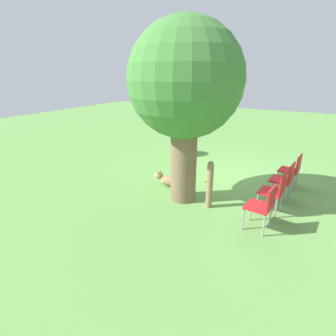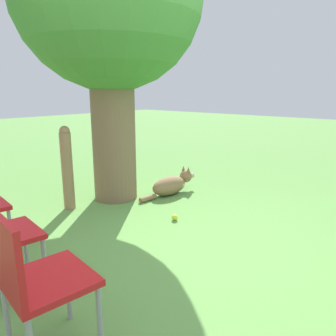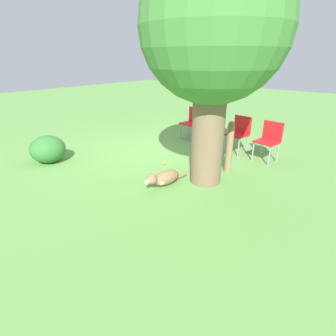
{
  "view_description": "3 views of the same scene",
  "coord_description": "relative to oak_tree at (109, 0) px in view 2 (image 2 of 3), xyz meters",
  "views": [
    {
      "loc": [
        -1.75,
        6.25,
        2.64
      ],
      "look_at": [
        1.14,
        0.94,
        0.44
      ],
      "focal_mm": 28.0,
      "sensor_mm": 36.0,
      "label": 1
    },
    {
      "loc": [
        -2.26,
        -1.79,
        1.41
      ],
      "look_at": [
        1.16,
        1.13,
        0.33
      ],
      "focal_mm": 35.0,
      "sensor_mm": 36.0,
      "label": 2
    },
    {
      "loc": [
        4.24,
        3.73,
        2.11
      ],
      "look_at": [
        0.96,
        0.97,
        0.28
      ],
      "focal_mm": 28.0,
      "sensor_mm": 36.0,
      "label": 3
    }
  ],
  "objects": [
    {
      "name": "fence_post",
      "position": [
        -0.64,
        0.1,
        -1.93
      ],
      "size": [
        0.13,
        0.13,
        1.01
      ],
      "color": "#937551",
      "rests_on": "ground_plane"
    },
    {
      "name": "dog",
      "position": [
        0.61,
        -0.47,
        -2.3
      ],
      "size": [
        0.99,
        0.32,
        0.35
      ],
      "rotation": [
        0.0,
        0.0,
        6.18
      ],
      "color": "olive",
      "rests_on": "ground_plane"
    },
    {
      "name": "tennis_ball",
      "position": [
        -0.1,
        -1.1,
        -2.4
      ],
      "size": [
        0.07,
        0.07,
        0.07
      ],
      "color": "#CCE033",
      "rests_on": "ground_plane"
    },
    {
      "name": "red_chair_0",
      "position": [
        -2.05,
        -1.76,
        -1.94
      ],
      "size": [
        0.47,
        0.49,
        0.84
      ],
      "rotation": [
        0.0,
        0.0,
        -0.13
      ],
      "color": "red",
      "rests_on": "ground_plane"
    },
    {
      "name": "oak_tree",
      "position": [
        0.0,
        0.0,
        0.0
      ],
      "size": [
        2.26,
        2.26,
        3.64
      ],
      "color": "#7A6047",
      "rests_on": "ground_plane"
    },
    {
      "name": "ground_plane",
      "position": [
        -0.48,
        -1.46,
        -2.44
      ],
      "size": [
        30.0,
        30.0,
        0.0
      ],
      "primitive_type": "plane",
      "color": "#609947"
    }
  ]
}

